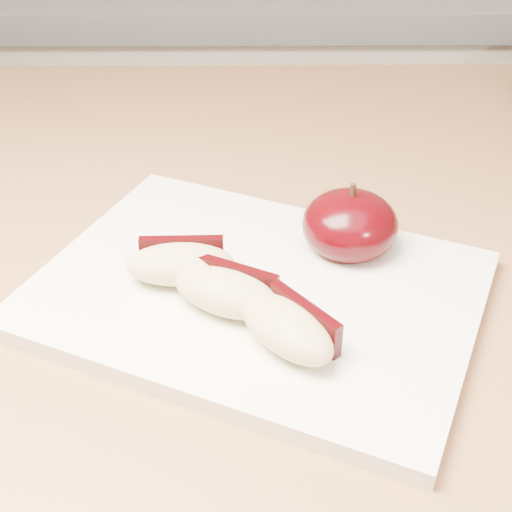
{
  "coord_description": "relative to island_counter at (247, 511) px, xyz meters",
  "views": [
    {
      "loc": [
        0.01,
        -0.04,
        1.21
      ],
      "look_at": [
        0.01,
        0.36,
        0.94
      ],
      "focal_mm": 50.0,
      "sensor_mm": 36.0,
      "label": 1
    }
  ],
  "objects": [
    {
      "name": "back_cabinet",
      "position": [
        0.0,
        0.7,
        0.02
      ],
      "size": [
        2.4,
        0.62,
        0.94
      ],
      "color": "silver",
      "rests_on": "ground"
    },
    {
      "name": "island_counter",
      "position": [
        0.0,
        0.0,
        0.0
      ],
      "size": [
        1.64,
        0.64,
        0.9
      ],
      "color": "silver",
      "rests_on": "ground"
    },
    {
      "name": "apple_half",
      "position": [
        0.08,
        -0.09,
        0.48
      ],
      "size": [
        0.09,
        0.09,
        0.06
      ],
      "rotation": [
        0.0,
        0.0,
        0.29
      ],
      "color": "black",
      "rests_on": "cutting_board"
    },
    {
      "name": "apple_wedge_a",
      "position": [
        -0.04,
        -0.13,
        0.47
      ],
      "size": [
        0.08,
        0.04,
        0.03
      ],
      "rotation": [
        0.0,
        0.0,
        0.02
      ],
      "color": "tan",
      "rests_on": "cutting_board"
    },
    {
      "name": "cutting_board",
      "position": [
        0.01,
        -0.14,
        0.45
      ],
      "size": [
        0.36,
        0.32,
        0.01
      ],
      "primitive_type": "cube",
      "rotation": [
        0.0,
        0.0,
        -0.42
      ],
      "color": "white",
      "rests_on": "island_counter"
    },
    {
      "name": "apple_wedge_c",
      "position": [
        0.03,
        -0.2,
        0.47
      ],
      "size": [
        0.08,
        0.08,
        0.03
      ],
      "rotation": [
        0.0,
        0.0,
        -0.88
      ],
      "color": "tan",
      "rests_on": "cutting_board"
    },
    {
      "name": "apple_wedge_b",
      "position": [
        -0.01,
        -0.17,
        0.47
      ],
      "size": [
        0.08,
        0.07,
        0.03
      ],
      "rotation": [
        0.0,
        0.0,
        -0.47
      ],
      "color": "tan",
      "rests_on": "cutting_board"
    }
  ]
}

